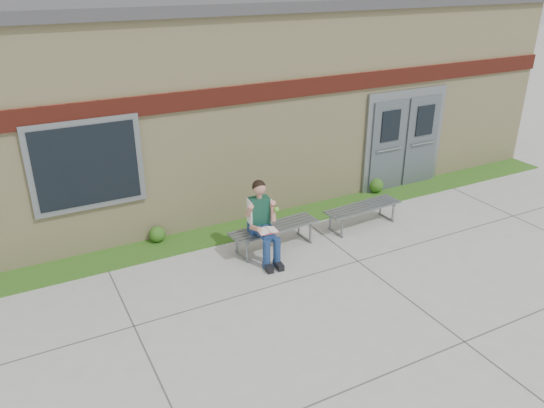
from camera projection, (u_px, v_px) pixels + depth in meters
ground at (326, 290)px, 8.58m from camera, size 80.00×80.00×0.00m
grass_strip at (255, 226)px, 10.68m from camera, size 16.00×0.80×0.02m
school_building at (191, 90)px, 12.55m from camera, size 16.20×6.22×4.20m
bench_left at (274, 231)px, 9.72m from camera, size 1.74×0.60×0.44m
bench_right at (363, 211)px, 10.58m from camera, size 1.68×0.56×0.43m
girl at (263, 221)px, 9.24m from camera, size 0.53×0.91×1.44m
shrub_mid at (157, 234)px, 9.99m from camera, size 0.30×0.30×0.30m
shrub_east at (376, 185)px, 12.17m from camera, size 0.33×0.33×0.33m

